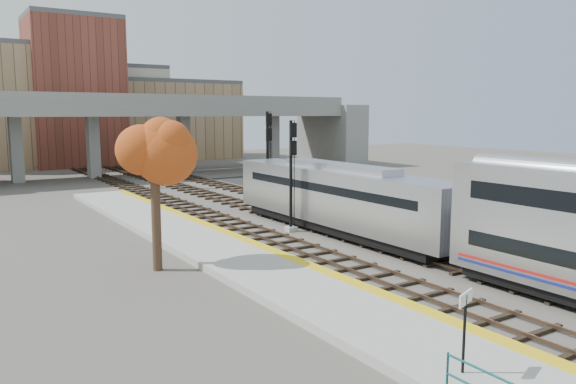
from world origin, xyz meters
TOP-DOWN VIEW (x-y plane):
  - ground at (0.00, 0.00)m, footprint 160.00×160.00m
  - platform at (-7.25, 0.00)m, footprint 4.50×60.00m
  - yellow_strip at (-5.35, 0.00)m, footprint 0.70×60.00m
  - tracks at (0.93, 12.50)m, footprint 10.70×95.00m
  - overpass at (4.92, 45.00)m, footprint 54.00×12.00m
  - buildings_far at (1.26, 66.57)m, footprint 43.00×21.00m
  - parking_lot at (14.00, 28.00)m, footprint 14.00×18.00m
  - locomotive at (1.00, 5.87)m, footprint 3.02×19.05m
  - signal_mast_near at (-1.10, 7.91)m, footprint 0.60×0.64m
  - signal_mast_mid at (3.00, 17.68)m, footprint 0.60×0.64m
  - signal_mast_far at (-1.10, 32.07)m, footprint 0.60×0.64m
  - station_sign at (-8.11, -11.41)m, footprint 0.86×0.36m
  - tree at (-11.19, 3.99)m, footprint 3.60×3.60m
  - car_a at (10.23, 22.30)m, footprint 1.42×3.39m
  - car_b at (12.77, 25.34)m, footprint 1.90×4.04m
  - car_c at (15.06, 30.37)m, footprint 2.51×3.99m

SIDE VIEW (x-z plane):
  - ground at x=0.00m, z-range 0.00..0.00m
  - parking_lot at x=14.00m, z-range 0.00..0.04m
  - tracks at x=0.93m, z-range -0.05..0.20m
  - platform at x=-7.25m, z-range 0.00..0.35m
  - yellow_strip at x=-5.35m, z-range 0.35..0.36m
  - car_c at x=15.06m, z-range 0.04..1.12m
  - car_a at x=10.23m, z-range 0.04..1.18m
  - car_b at x=12.77m, z-range 0.04..1.32m
  - station_sign at x=-8.11m, z-range 0.84..3.12m
  - locomotive at x=1.00m, z-range 0.23..4.33m
  - signal_mast_far at x=-1.10m, z-range -0.12..6.43m
  - signal_mast_near at x=-1.10m, z-range -0.05..6.88m
  - signal_mast_mid at x=3.00m, z-range 0.05..7.56m
  - tree at x=-11.19m, z-range 1.80..9.23m
  - overpass at x=4.92m, z-range 1.06..10.56m
  - buildings_far at x=1.26m, z-range -2.42..18.18m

